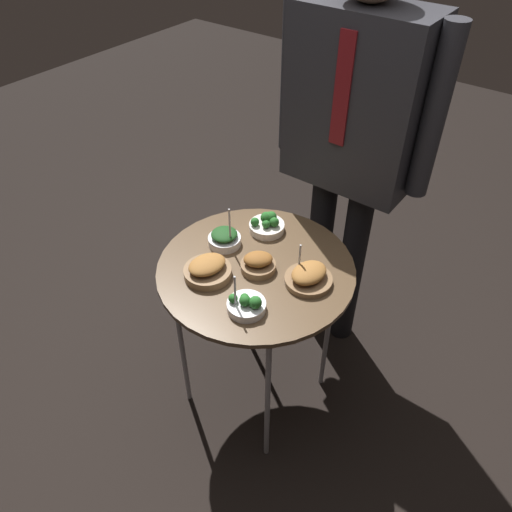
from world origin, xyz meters
The scene contains 9 objects.
ground_plane centered at (0.00, 0.00, 0.00)m, with size 8.00×8.00×0.00m, color black.
serving_cart centered at (0.00, 0.00, 0.69)m, with size 0.70×0.70×0.74m.
bowl_roast_front_left centered at (0.01, -0.01, 0.77)m, with size 0.13×0.12×0.07m.
bowl_roast_mid_right centered at (-0.11, -0.13, 0.77)m, with size 0.16×0.16×0.07m.
bowl_broccoli_mid_left centered at (0.10, -0.18, 0.77)m, with size 0.13×0.13×0.15m.
bowl_roast_far_rim centered at (0.19, 0.04, 0.77)m, with size 0.16×0.16×0.14m.
bowl_spinach_near_rim centered at (-0.17, 0.03, 0.77)m, with size 0.12×0.12×0.18m.
bowl_broccoli_back_left centered at (-0.09, 0.19, 0.77)m, with size 0.13×0.13×0.08m.
waiter_figure centered at (0.05, 0.53, 1.09)m, with size 0.64×0.24×1.73m.
Camera 1 is at (0.78, -1.03, 1.92)m, focal length 35.00 mm.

